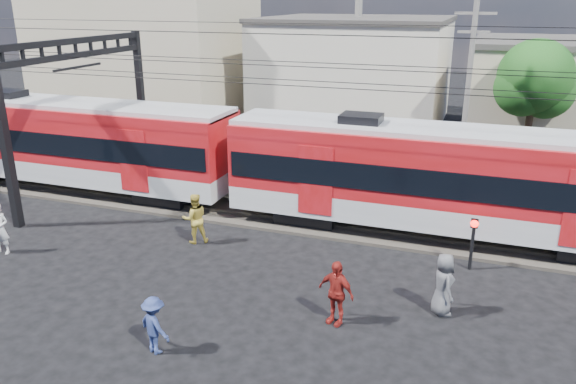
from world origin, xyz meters
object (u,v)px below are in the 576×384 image
object	(u,v)px
pedestrian_c	(154,325)
pedestrian_a	(0,229)
commuter_train	(451,177)
crossing_signal	(473,235)

from	to	relation	value
pedestrian_c	pedestrian_a	bearing A→B (deg)	-0.19
pedestrian_c	commuter_train	bearing A→B (deg)	-101.42
commuter_train	pedestrian_c	size ratio (longest dim) A/B	32.42
commuter_train	pedestrian_a	bearing A→B (deg)	-155.70
pedestrian_a	pedestrian_c	bearing A→B (deg)	-32.66
commuter_train	crossing_signal	xyz separation A→B (m)	(0.98, -2.38, -1.15)
pedestrian_c	crossing_signal	world-z (taller)	crossing_signal
crossing_signal	pedestrian_c	bearing A→B (deg)	-134.31
commuter_train	pedestrian_a	world-z (taller)	commuter_train
pedestrian_a	pedestrian_c	xyz separation A→B (m)	(8.30, -3.27, -0.15)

